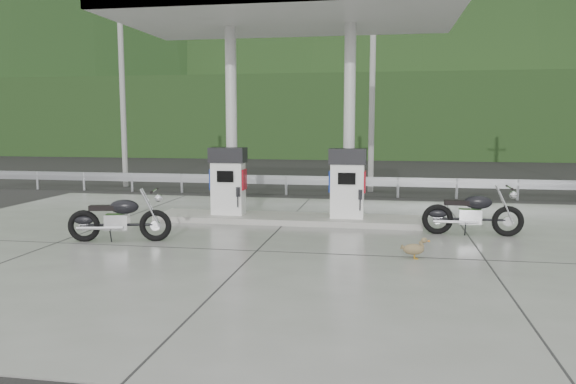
% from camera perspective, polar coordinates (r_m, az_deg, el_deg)
% --- Properties ---
extents(ground, '(160.00, 160.00, 0.00)m').
position_cam_1_polar(ground, '(12.54, -2.15, -5.07)').
color(ground, black).
rests_on(ground, ground).
extents(forecourt_apron, '(18.00, 14.00, 0.02)m').
position_cam_1_polar(forecourt_apron, '(12.54, -2.15, -5.03)').
color(forecourt_apron, slate).
rests_on(forecourt_apron, ground).
extents(pump_island, '(7.00, 1.40, 0.15)m').
position_cam_1_polar(pump_island, '(14.93, -0.13, -2.72)').
color(pump_island, '#99978E').
rests_on(pump_island, forecourt_apron).
extents(gas_pump_left, '(0.95, 0.55, 1.80)m').
position_cam_1_polar(gas_pump_left, '(15.16, -6.10, 1.11)').
color(gas_pump_left, white).
rests_on(gas_pump_left, pump_island).
extents(gas_pump_right, '(0.95, 0.55, 1.80)m').
position_cam_1_polar(gas_pump_right, '(14.60, 6.06, 0.88)').
color(gas_pump_right, white).
rests_on(gas_pump_right, pump_island).
extents(canopy_column_left, '(0.30, 0.30, 5.00)m').
position_cam_1_polar(canopy_column_left, '(15.46, -5.77, 7.18)').
color(canopy_column_left, silver).
rests_on(canopy_column_left, pump_island).
extents(canopy_column_right, '(0.30, 0.30, 5.00)m').
position_cam_1_polar(canopy_column_right, '(14.91, 6.25, 7.17)').
color(canopy_column_right, silver).
rests_on(canopy_column_right, pump_island).
extents(canopy_roof, '(8.50, 5.00, 0.40)m').
position_cam_1_polar(canopy_roof, '(14.96, -0.14, 17.61)').
color(canopy_roof, silver).
rests_on(canopy_roof, canopy_column_left).
extents(guardrail, '(26.00, 0.16, 1.42)m').
position_cam_1_polar(guardrail, '(20.24, 2.61, 1.63)').
color(guardrail, '#A2A5AA').
rests_on(guardrail, ground).
extents(road, '(60.00, 7.00, 0.01)m').
position_cam_1_polar(road, '(23.77, 3.68, 0.73)').
color(road, black).
rests_on(road, ground).
extents(utility_pole_a, '(0.22, 0.22, 8.00)m').
position_cam_1_polar(utility_pole_a, '(23.99, -16.48, 10.08)').
color(utility_pole_a, gray).
rests_on(utility_pole_a, ground).
extents(utility_pole_b, '(0.22, 0.22, 8.00)m').
position_cam_1_polar(utility_pole_b, '(21.53, 8.56, 10.66)').
color(utility_pole_b, gray).
rests_on(utility_pole_b, ground).
extents(tree_band, '(80.00, 6.00, 6.00)m').
position_cam_1_polar(tree_band, '(42.06, 6.53, 7.58)').
color(tree_band, black).
rests_on(tree_band, ground).
extents(forested_hills, '(100.00, 40.00, 140.00)m').
position_cam_1_polar(forested_hills, '(72.08, 7.96, 4.97)').
color(forested_hills, black).
rests_on(forested_hills, ground).
extents(motorcycle_left, '(2.22, 1.10, 1.01)m').
position_cam_1_polar(motorcycle_left, '(12.95, -16.74, -2.62)').
color(motorcycle_left, black).
rests_on(motorcycle_left, forecourt_apron).
extents(motorcycle_right, '(2.14, 0.69, 1.01)m').
position_cam_1_polar(motorcycle_right, '(13.77, 18.24, -2.10)').
color(motorcycle_right, black).
rests_on(motorcycle_right, forecourt_apron).
extents(duck, '(0.51, 0.20, 0.36)m').
position_cam_1_polar(duck, '(11.16, 12.64, -5.72)').
color(duck, brown).
rests_on(duck, forecourt_apron).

